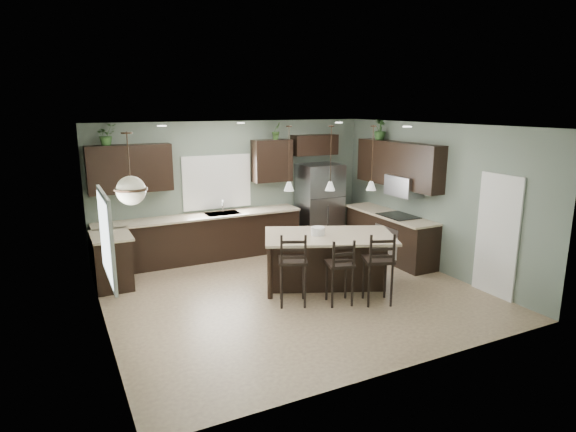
{
  "coord_description": "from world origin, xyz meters",
  "views": [
    {
      "loc": [
        -3.51,
        -6.84,
        3.12
      ],
      "look_at": [
        0.1,
        0.4,
        1.25
      ],
      "focal_mm": 30.0,
      "sensor_mm": 36.0,
      "label": 1
    }
  ],
  "objects_px": {
    "serving_dish": "(318,231)",
    "bar_stool_right": "(378,267)",
    "bar_stool_left": "(293,268)",
    "refrigerator": "(320,205)",
    "plant_back_left": "(106,135)",
    "bar_stool_center": "(340,271)",
    "kitchen_island": "(329,260)"
  },
  "relations": [
    {
      "from": "refrigerator",
      "to": "bar_stool_center",
      "type": "relative_size",
      "value": 1.69
    },
    {
      "from": "kitchen_island",
      "to": "bar_stool_center",
      "type": "bearing_deg",
      "value": -85.07
    },
    {
      "from": "bar_stool_left",
      "to": "bar_stool_center",
      "type": "xyz_separation_m",
      "value": [
        0.68,
        -0.31,
        -0.05
      ]
    },
    {
      "from": "serving_dish",
      "to": "bar_stool_left",
      "type": "bearing_deg",
      "value": -144.78
    },
    {
      "from": "refrigerator",
      "to": "serving_dish",
      "type": "distance_m",
      "value": 2.55
    },
    {
      "from": "refrigerator",
      "to": "serving_dish",
      "type": "bearing_deg",
      "value": -120.82
    },
    {
      "from": "bar_stool_center",
      "to": "bar_stool_right",
      "type": "xyz_separation_m",
      "value": [
        0.56,
        -0.25,
        0.05
      ]
    },
    {
      "from": "refrigerator",
      "to": "plant_back_left",
      "type": "xyz_separation_m",
      "value": [
        -4.37,
        0.24,
        1.67
      ]
    },
    {
      "from": "bar_stool_left",
      "to": "bar_stool_right",
      "type": "height_order",
      "value": "bar_stool_left"
    },
    {
      "from": "refrigerator",
      "to": "serving_dish",
      "type": "relative_size",
      "value": 7.71
    },
    {
      "from": "refrigerator",
      "to": "kitchen_island",
      "type": "xyz_separation_m",
      "value": [
        -1.12,
        -2.27,
        -0.46
      ]
    },
    {
      "from": "bar_stool_right",
      "to": "plant_back_left",
      "type": "bearing_deg",
      "value": 156.86
    },
    {
      "from": "kitchen_island",
      "to": "bar_stool_right",
      "type": "height_order",
      "value": "bar_stool_right"
    },
    {
      "from": "bar_stool_center",
      "to": "plant_back_left",
      "type": "height_order",
      "value": "plant_back_left"
    },
    {
      "from": "serving_dish",
      "to": "bar_stool_right",
      "type": "distance_m",
      "value": 1.26
    },
    {
      "from": "bar_stool_left",
      "to": "plant_back_left",
      "type": "relative_size",
      "value": 3.09
    },
    {
      "from": "bar_stool_left",
      "to": "plant_back_left",
      "type": "bearing_deg",
      "value": 152.08
    },
    {
      "from": "bar_stool_left",
      "to": "bar_stool_right",
      "type": "relative_size",
      "value": 1.01
    },
    {
      "from": "refrigerator",
      "to": "plant_back_left",
      "type": "distance_m",
      "value": 4.69
    },
    {
      "from": "bar_stool_left",
      "to": "plant_back_left",
      "type": "height_order",
      "value": "plant_back_left"
    },
    {
      "from": "refrigerator",
      "to": "bar_stool_center",
      "type": "xyz_separation_m",
      "value": [
        -1.39,
        -3.04,
        -0.38
      ]
    },
    {
      "from": "plant_back_left",
      "to": "bar_stool_center",
      "type": "bearing_deg",
      "value": -47.63
    },
    {
      "from": "serving_dish",
      "to": "bar_stool_right",
      "type": "xyz_separation_m",
      "value": [
        0.48,
        -1.09,
        -0.4
      ]
    },
    {
      "from": "bar_stool_left",
      "to": "bar_stool_right",
      "type": "xyz_separation_m",
      "value": [
        1.24,
        -0.56,
        -0.0
      ]
    },
    {
      "from": "kitchen_island",
      "to": "serving_dish",
      "type": "distance_m",
      "value": 0.57
    },
    {
      "from": "refrigerator",
      "to": "kitchen_island",
      "type": "height_order",
      "value": "refrigerator"
    },
    {
      "from": "kitchen_island",
      "to": "plant_back_left",
      "type": "relative_size",
      "value": 5.7
    },
    {
      "from": "kitchen_island",
      "to": "serving_dish",
      "type": "height_order",
      "value": "serving_dish"
    },
    {
      "from": "serving_dish",
      "to": "bar_stool_center",
      "type": "height_order",
      "value": "bar_stool_center"
    },
    {
      "from": "refrigerator",
      "to": "bar_stool_center",
      "type": "bearing_deg",
      "value": -114.56
    },
    {
      "from": "bar_stool_center",
      "to": "kitchen_island",
      "type": "bearing_deg",
      "value": 85.59
    },
    {
      "from": "serving_dish",
      "to": "bar_stool_left",
      "type": "relative_size",
      "value": 0.2
    }
  ]
}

